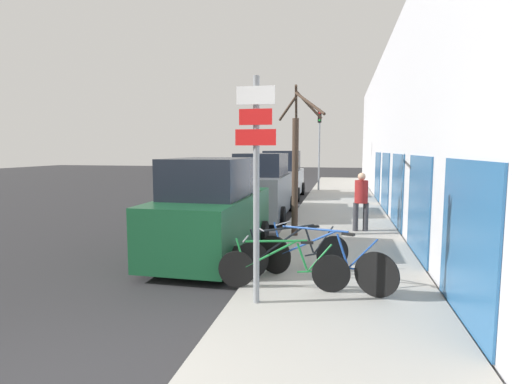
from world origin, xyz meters
TOP-DOWN VIEW (x-y plane):
  - ground_plane at (0.00, 11.20)m, footprint 80.00×80.00m
  - sidewalk_curb at (2.60, 14.00)m, footprint 3.20×32.00m
  - building_facade at (4.35, 13.92)m, footprint 0.23×32.00m
  - signpost at (1.41, 2.69)m, footprint 0.59×0.11m
  - bicycle_0 at (1.72, 3.32)m, footprint 2.14×0.44m
  - bicycle_1 at (2.31, 3.71)m, footprint 2.39×1.16m
  - bicycle_2 at (1.79, 4.13)m, footprint 1.98×1.19m
  - parked_car_0 at (-0.22, 5.56)m, footprint 2.00×4.34m
  - parked_car_1 at (-0.13, 11.03)m, footprint 2.00×4.71m
  - parked_car_2 at (-0.26, 16.84)m, footprint 1.99×4.59m
  - pedestrian_near at (3.17, 8.45)m, footprint 0.42×0.36m
  - street_tree at (1.45, 7.52)m, footprint 1.35×2.23m
  - traffic_light at (1.39, 19.52)m, footprint 0.20×0.30m

SIDE VIEW (x-z plane):
  - ground_plane at x=0.00m, z-range 0.00..0.00m
  - sidewalk_curb at x=2.60m, z-range 0.00..0.15m
  - bicycle_0 at x=1.72m, z-range 0.09..0.94m
  - bicycle_2 at x=1.79m, z-range 0.08..1.00m
  - bicycle_1 at x=2.31m, z-range 0.08..1.06m
  - parked_car_0 at x=-0.22m, z-range -0.11..2.12m
  - parked_car_1 at x=-0.13m, z-range -0.10..2.19m
  - parked_car_2 at x=-0.26m, z-range -0.12..2.23m
  - pedestrian_near at x=3.17m, z-range 0.28..1.91m
  - signpost at x=1.41m, z-range 0.39..3.69m
  - street_tree at x=1.45m, z-range 0.09..4.02m
  - traffic_light at x=1.39m, z-range 0.78..5.28m
  - building_facade at x=4.35m, z-range -0.04..6.46m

